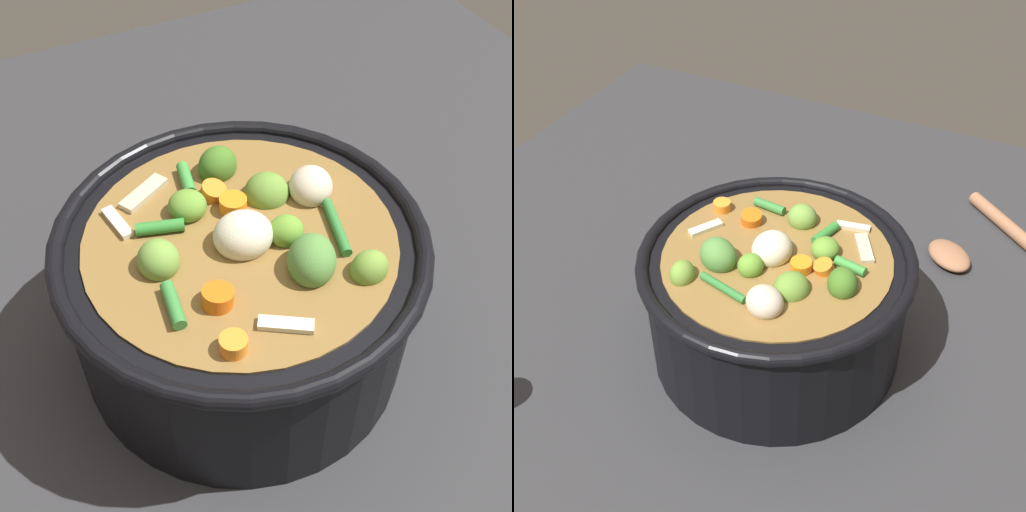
% 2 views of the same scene
% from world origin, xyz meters
% --- Properties ---
extents(ground_plane, '(1.10, 1.10, 0.00)m').
position_xyz_m(ground_plane, '(0.00, 0.00, 0.00)').
color(ground_plane, '#2D2D30').
extents(cooking_pot, '(0.28, 0.28, 0.16)m').
position_xyz_m(cooking_pot, '(-0.00, -0.00, 0.07)').
color(cooking_pot, black).
rests_on(cooking_pot, ground_plane).
extents(wooden_spoon, '(0.19, 0.19, 0.02)m').
position_xyz_m(wooden_spoon, '(0.27, -0.17, 0.01)').
color(wooden_spoon, '#9B6646').
rests_on(wooden_spoon, ground_plane).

